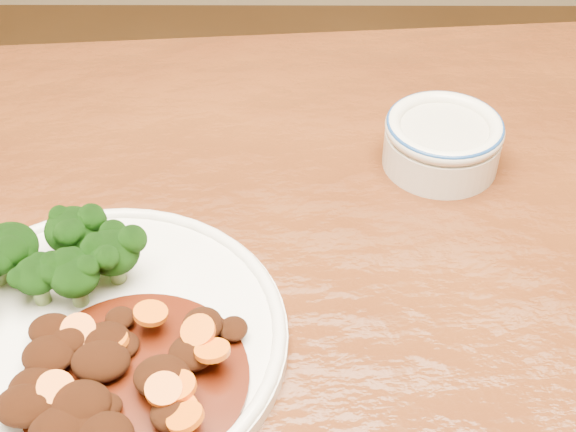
{
  "coord_description": "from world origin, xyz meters",
  "views": [
    {
      "loc": [
        -0.02,
        -0.44,
        1.24
      ],
      "look_at": [
        -0.02,
        0.09,
        0.77
      ],
      "focal_mm": 50.0,
      "sensor_mm": 36.0,
      "label": 1
    }
  ],
  "objects": [
    {
      "name": "broccoli_florets",
      "position": [
        -0.22,
        0.01,
        0.79
      ],
      "size": [
        0.14,
        0.11,
        0.05
      ],
      "color": "olive",
      "rests_on": "dinner_plate"
    },
    {
      "name": "dining_table",
      "position": [
        0.0,
        0.0,
        0.67
      ],
      "size": [
        1.57,
        1.03,
        0.75
      ],
      "rotation": [
        0.0,
        0.0,
        0.09
      ],
      "color": "#5D2B10",
      "rests_on": "ground"
    },
    {
      "name": "dip_bowl",
      "position": [
        0.13,
        0.19,
        0.78
      ],
      "size": [
        0.11,
        0.11,
        0.05
      ],
      "rotation": [
        0.0,
        0.0,
        0.24
      ],
      "color": "silver",
      "rests_on": "dining_table"
    },
    {
      "name": "mince_stew",
      "position": [
        -0.15,
        -0.09,
        0.78
      ],
      "size": [
        0.17,
        0.17,
        0.03
      ],
      "color": "#471407",
      "rests_on": "dinner_plate"
    },
    {
      "name": "dinner_plate",
      "position": [
        -0.16,
        -0.04,
        0.76
      ],
      "size": [
        0.29,
        0.29,
        0.02
      ],
      "rotation": [
        0.0,
        0.0,
        0.21
      ],
      "color": "white",
      "rests_on": "dining_table"
    }
  ]
}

